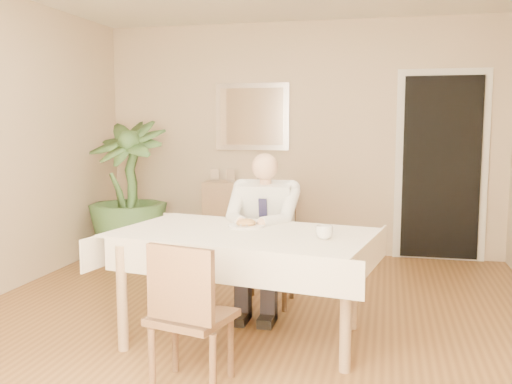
% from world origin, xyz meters
% --- Properties ---
extents(room, '(5.00, 5.02, 2.60)m').
position_xyz_m(room, '(0.00, 0.00, 1.30)').
color(room, brown).
rests_on(room, ground).
extents(window, '(1.34, 0.04, 1.44)m').
position_xyz_m(window, '(0.00, -2.47, 1.45)').
color(window, white).
rests_on(window, room).
extents(doorway, '(0.96, 0.07, 2.10)m').
position_xyz_m(doorway, '(1.55, 2.46, 1.00)').
color(doorway, white).
rests_on(doorway, ground).
extents(mirror, '(0.86, 0.04, 0.76)m').
position_xyz_m(mirror, '(-0.54, 2.47, 1.55)').
color(mirror, silver).
rests_on(mirror, room).
extents(dining_table, '(1.89, 1.31, 0.75)m').
position_xyz_m(dining_table, '(0.05, -0.25, 0.67)').
color(dining_table, '#A17D57').
rests_on(dining_table, ground).
extents(chair_far, '(0.44, 0.44, 0.86)m').
position_xyz_m(chair_far, '(0.05, 0.63, 0.48)').
color(chair_far, '#4A2F1A').
rests_on(chair_far, ground).
extents(chair_near, '(0.49, 0.49, 0.85)m').
position_xyz_m(chair_near, '(-0.05, -1.09, 0.47)').
color(chair_near, '#4A2F1A').
rests_on(chair_near, ground).
extents(seated_man, '(0.48, 0.72, 1.24)m').
position_xyz_m(seated_man, '(0.05, 0.35, 0.69)').
color(seated_man, silver).
rests_on(seated_man, ground).
extents(plate, '(0.26, 0.26, 0.02)m').
position_xyz_m(plate, '(0.03, -0.08, 0.76)').
color(plate, white).
rests_on(plate, dining_table).
extents(food, '(0.14, 0.14, 0.06)m').
position_xyz_m(food, '(0.03, -0.08, 0.78)').
color(food, olive).
rests_on(food, dining_table).
extents(knife, '(0.01, 0.13, 0.01)m').
position_xyz_m(knife, '(0.07, -0.14, 0.78)').
color(knife, silver).
rests_on(knife, dining_table).
extents(fork, '(0.01, 0.13, 0.01)m').
position_xyz_m(fork, '(-0.01, -0.14, 0.78)').
color(fork, silver).
rests_on(fork, dining_table).
extents(coffee_mug, '(0.13, 0.13, 0.09)m').
position_xyz_m(coffee_mug, '(0.61, -0.37, 0.80)').
color(coffee_mug, white).
rests_on(coffee_mug, dining_table).
extents(sideboard, '(1.03, 0.38, 0.81)m').
position_xyz_m(sideboard, '(-0.54, 2.32, 0.41)').
color(sideboard, '#A17D57').
rests_on(sideboard, ground).
extents(photo_frame_left, '(0.10, 0.02, 0.14)m').
position_xyz_m(photo_frame_left, '(-0.96, 2.38, 0.88)').
color(photo_frame_left, silver).
rests_on(photo_frame_left, sideboard).
extents(photo_frame_center, '(0.10, 0.02, 0.14)m').
position_xyz_m(photo_frame_center, '(-0.76, 2.36, 0.88)').
color(photo_frame_center, silver).
rests_on(photo_frame_center, sideboard).
extents(photo_frame_right, '(0.10, 0.02, 0.14)m').
position_xyz_m(photo_frame_right, '(-0.39, 2.33, 0.88)').
color(photo_frame_right, silver).
rests_on(photo_frame_right, sideboard).
extents(potted_palm, '(0.94, 0.94, 1.51)m').
position_xyz_m(potted_palm, '(-1.75, 1.75, 0.75)').
color(potted_palm, '#355629').
rests_on(potted_palm, ground).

